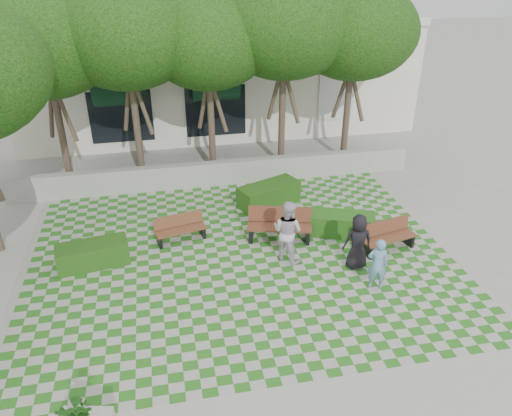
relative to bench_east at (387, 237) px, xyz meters
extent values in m
plane|color=gray|center=(-4.32, -0.74, -0.43)|extent=(90.00, 90.00, 0.00)
plane|color=#2B721E|center=(-4.32, 0.26, -0.42)|extent=(12.00, 12.00, 0.00)
cube|color=#9E9B93|center=(-4.32, 5.46, 0.02)|extent=(15.00, 0.36, 0.90)
cube|color=brown|center=(0.02, -0.07, -0.01)|extent=(1.76, 0.87, 0.06)
cube|color=brown|center=(-0.04, 0.17, 0.25)|extent=(1.67, 0.49, 0.42)
cube|color=black|center=(-0.72, -0.23, -0.22)|extent=(0.19, 0.48, 0.41)
cube|color=black|center=(0.75, 0.10, -0.22)|extent=(0.19, 0.48, 0.41)
cube|color=#5A2F1F|center=(-3.02, 1.10, 0.06)|extent=(2.03, 1.08, 0.06)
cube|color=#5A2F1F|center=(-2.94, 1.37, 0.35)|extent=(1.91, 0.64, 0.49)
cube|color=black|center=(-3.85, 1.32, -0.19)|extent=(0.24, 0.55, 0.47)
cube|color=black|center=(-2.18, 0.88, -0.19)|extent=(0.24, 0.55, 0.47)
cube|color=brown|center=(-5.96, 1.69, -0.04)|extent=(1.61, 0.80, 0.05)
cube|color=brown|center=(-6.01, 1.90, 0.19)|extent=(1.53, 0.44, 0.39)
cube|color=black|center=(-6.63, 1.54, -0.24)|extent=(0.18, 0.44, 0.38)
cube|color=black|center=(-5.30, 1.84, -0.24)|extent=(0.18, 0.44, 0.38)
cube|color=#1E4E14|center=(-1.01, 1.10, -0.08)|extent=(2.12, 1.41, 0.69)
cube|color=#1D4612|center=(-2.80, 3.51, -0.05)|extent=(2.32, 1.63, 0.75)
cube|color=#1D4712|center=(-8.49, 0.91, -0.09)|extent=(2.04, 1.07, 0.68)
imported|color=#296820|center=(-8.12, -5.38, 0.81)|extent=(0.73, 0.67, 0.70)
imported|color=#6594B9|center=(-1.09, -1.68, 0.32)|extent=(0.62, 0.50, 1.50)
imported|color=black|center=(-1.24, -0.66, 0.39)|extent=(0.83, 0.58, 1.63)
imported|color=silver|center=(-3.05, 0.09, 0.51)|extent=(1.14, 1.14, 1.87)
cylinder|color=#47382B|center=(-9.82, 6.86, 1.39)|extent=(0.26, 0.26, 3.64)
ellipsoid|color=#1E4C11|center=(-9.82, 6.86, 4.64)|extent=(4.80, 4.80, 3.60)
cylinder|color=#47382B|center=(-7.12, 6.86, 1.48)|extent=(0.26, 0.26, 3.81)
ellipsoid|color=#1E4C11|center=(-7.12, 6.86, 4.88)|extent=(5.00, 5.00, 3.75)
cylinder|color=#47382B|center=(-4.32, 6.86, 1.37)|extent=(0.26, 0.26, 3.58)
ellipsoid|color=#1E4C11|center=(-4.32, 6.86, 4.57)|extent=(4.60, 4.60, 3.45)
cylinder|color=#47382B|center=(-1.52, 6.86, 1.53)|extent=(0.26, 0.26, 3.92)
ellipsoid|color=#1E4C11|center=(-1.52, 6.86, 5.03)|extent=(5.20, 5.20, 3.90)
cylinder|color=#47382B|center=(1.18, 6.86, 1.42)|extent=(0.26, 0.26, 3.70)
ellipsoid|color=#1E4C11|center=(1.18, 6.86, 4.72)|extent=(4.80, 4.80, 3.60)
cube|color=silver|center=(-3.32, 13.46, 2.07)|extent=(18.00, 8.00, 5.00)
cube|color=white|center=(-3.32, 9.46, 4.57)|extent=(18.00, 0.30, 0.30)
cube|color=black|center=(1.68, 9.44, 1.77)|extent=(1.40, 0.10, 2.40)
cylinder|color=#0D321C|center=(-7.82, 9.44, 2.57)|extent=(3.00, 1.80, 1.80)
cube|color=black|center=(-7.82, 9.44, 1.17)|extent=(2.60, 0.08, 2.20)
cylinder|color=#0D321C|center=(-3.82, 9.44, 2.57)|extent=(3.00, 1.80, 1.80)
cube|color=black|center=(-3.82, 9.44, 1.17)|extent=(2.60, 0.08, 2.20)
camera|label=1|loc=(-6.35, -11.51, 7.76)|focal=35.00mm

